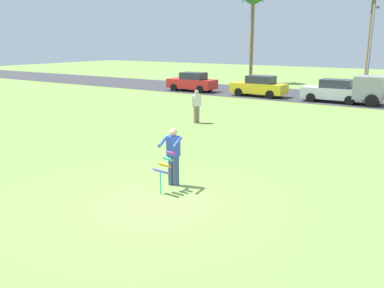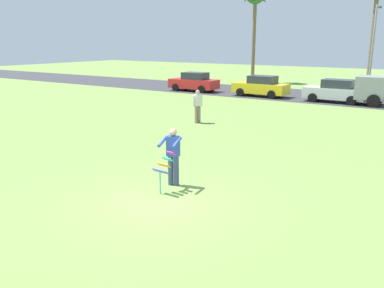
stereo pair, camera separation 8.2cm
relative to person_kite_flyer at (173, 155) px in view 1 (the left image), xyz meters
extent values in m
plane|color=olive|center=(0.47, -1.32, -0.95)|extent=(120.00, 120.00, 0.00)
cube|color=#38383D|center=(0.47, 22.22, -0.95)|extent=(120.00, 8.00, 0.01)
cylinder|color=#384772|center=(0.08, 0.04, -0.50)|extent=(0.16, 0.16, 0.90)
cylinder|color=#384772|center=(-0.09, 0.00, -0.50)|extent=(0.16, 0.16, 0.90)
cube|color=#2D4CA5|center=(0.00, 0.02, 0.25)|extent=(0.40, 0.30, 0.60)
sphere|color=tan|center=(0.00, 0.02, 0.67)|extent=(0.22, 0.22, 0.22)
cylinder|color=#2D4CA5|center=(0.27, -0.17, 0.43)|extent=(0.23, 0.59, 0.24)
cylinder|color=#2D4CA5|center=(-0.16, -0.27, 0.43)|extent=(0.23, 0.59, 0.24)
cube|color=#D83399|center=(0.14, -0.29, 0.13)|extent=(0.23, 0.15, 0.12)
cube|color=#33BFBF|center=(0.13, -0.45, 0.00)|extent=(0.33, 0.16, 0.12)
cube|color=orange|center=(0.13, -0.61, -0.14)|extent=(0.42, 0.16, 0.12)
cube|color=#4C4CCC|center=(0.12, -0.78, -0.27)|extent=(0.52, 0.17, 0.12)
cylinder|color=#33BFBF|center=(0.12, -0.78, -0.61)|extent=(0.04, 0.04, 0.67)
cube|color=red|center=(-12.25, 19.82, -0.31)|extent=(4.22, 1.75, 0.76)
cube|color=#282D38|center=(-12.10, 19.83, 0.35)|extent=(2.03, 1.42, 0.60)
cylinder|color=black|center=(-13.54, 19.00, -0.63)|extent=(0.64, 0.23, 0.64)
cylinder|color=black|center=(-13.56, 20.62, -0.63)|extent=(0.64, 0.23, 0.64)
cylinder|color=black|center=(-10.94, 19.03, -0.63)|extent=(0.64, 0.23, 0.64)
cylinder|color=black|center=(-10.96, 20.65, -0.63)|extent=(0.64, 0.23, 0.64)
cube|color=yellow|center=(-6.09, 19.82, -0.31)|extent=(4.23, 1.78, 0.76)
cube|color=#282D38|center=(-5.94, 19.82, 0.35)|extent=(2.04, 1.43, 0.60)
cylinder|color=black|center=(-7.40, 19.04, -0.63)|extent=(0.64, 0.23, 0.64)
cylinder|color=black|center=(-7.37, 20.66, -0.63)|extent=(0.64, 0.23, 0.64)
cylinder|color=black|center=(-4.80, 18.99, -0.63)|extent=(0.64, 0.23, 0.64)
cylinder|color=black|center=(-4.77, 20.61, -0.63)|extent=(0.64, 0.23, 0.64)
cube|color=silver|center=(-0.45, 19.82, -0.31)|extent=(4.21, 1.72, 0.76)
cube|color=#282D38|center=(-0.30, 19.82, 0.35)|extent=(2.02, 1.40, 0.60)
cylinder|color=black|center=(-1.76, 19.02, -0.63)|extent=(0.64, 0.22, 0.64)
cylinder|color=black|center=(-1.75, 20.64, -0.63)|extent=(0.64, 0.22, 0.64)
cylinder|color=black|center=(0.85, 19.01, -0.63)|extent=(0.64, 0.22, 0.64)
cylinder|color=black|center=(0.85, 20.63, -0.63)|extent=(0.64, 0.22, 0.64)
cube|color=gray|center=(1.87, 19.78, 0.22)|extent=(1.83, 1.92, 1.50)
cylinder|color=black|center=(2.24, 18.87, -0.53)|extent=(0.84, 0.29, 0.84)
cylinder|color=black|center=(2.21, 20.71, -0.53)|extent=(0.84, 0.29, 0.84)
cylinder|color=brown|center=(-11.31, 29.52, 3.33)|extent=(0.36, 0.36, 8.55)
cylinder|color=brown|center=(-0.27, 30.40, 3.44)|extent=(0.36, 0.36, 8.77)
cylinder|color=#9E9EA3|center=(0.41, 26.98, 2.55)|extent=(0.16, 0.16, 7.00)
cylinder|color=#9E9EA3|center=(0.41, 27.68, 5.95)|extent=(0.10, 1.40, 0.10)
cube|color=#4C4C51|center=(0.41, 28.33, 5.91)|extent=(0.24, 0.44, 0.16)
cylinder|color=gray|center=(-4.47, 8.46, -0.50)|extent=(0.16, 0.16, 0.90)
cylinder|color=gray|center=(-4.55, 8.30, -0.50)|extent=(0.16, 0.16, 0.90)
cube|color=silver|center=(-4.51, 8.38, 0.25)|extent=(0.36, 0.42, 0.60)
sphere|color=tan|center=(-4.51, 8.38, 0.67)|extent=(0.22, 0.22, 0.22)
cylinder|color=silver|center=(-4.40, 8.59, 0.21)|extent=(0.09, 0.09, 0.58)
cylinder|color=silver|center=(-4.61, 8.16, 0.21)|extent=(0.09, 0.09, 0.58)
camera|label=1|loc=(6.66, -9.24, 3.22)|focal=37.85mm
camera|label=2|loc=(6.73, -9.19, 3.22)|focal=37.85mm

